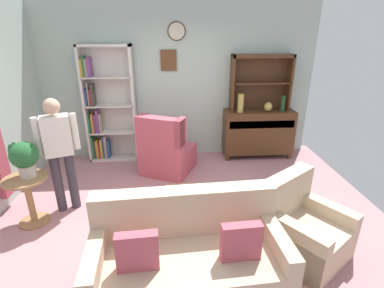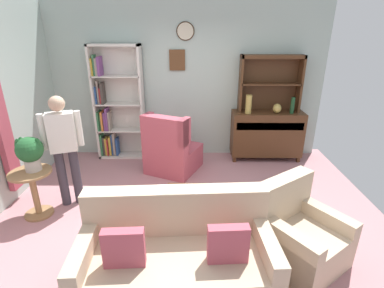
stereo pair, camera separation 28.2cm
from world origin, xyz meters
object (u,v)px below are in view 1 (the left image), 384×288
Objects in this scene: person_reading at (59,148)px; sideboard_hutch at (261,75)px; bookshelf at (106,109)px; potted_plant_large at (24,157)px; couch_floral at (188,258)px; wingback_chair at (166,152)px; book_stack at (192,194)px; sideboard at (258,131)px; bottle_wine at (283,104)px; vase_tall at (241,103)px; coffee_table at (200,197)px; vase_round at (268,107)px; armchair_floral at (303,230)px; plant_stand at (29,195)px.

sideboard_hutch is at bearing 28.53° from person_reading.
bookshelf is 4.66× the size of potted_plant_large.
wingback_chair reaches higher than couch_floral.
sideboard is at bearing 55.59° from book_stack.
bookshelf reaches higher than wingback_chair.
wingback_chair is at bearing -167.11° from bottle_wine.
bottle_wine is at bearing 23.07° from person_reading.
vase_tall is 2.24m from coffee_table.
bottle_wine reaches higher than sideboard.
person_reading is at bearing -151.11° from vase_tall.
person_reading is 1.92m from coffee_table.
vase_round is at bearing 15.24° from wingback_chair.
armchair_floral is at bearing 15.39° from couch_floral.
armchair_floral is at bearing -13.27° from plant_stand.
bottle_wine is 4.29m from plant_stand.
bottle_wine is at bearing 56.64° from couch_floral.
vase_round reaches higher than book_stack.
bookshelf reaches higher than sideboard.
person_reading is (-1.35, -1.00, 0.52)m from wingback_chair.
plant_stand is 2.15m from coffee_table.
armchair_floral is at bearing -25.89° from book_stack.
sideboard_hutch is 1.05× the size of wingback_chair.
sideboard_hutch is (0.00, 0.11, 1.05)m from sideboard.
potted_plant_large is (-3.42, -1.94, -0.65)m from sideboard_hutch.
potted_plant_large is at bearing 165.85° from armchair_floral.
armchair_floral is 1.32m from book_stack.
sideboard_hutch reaches higher than plant_stand.
coffee_table is at bearing 34.26° from book_stack.
vase_round is (0.13, -0.18, -0.55)m from sideboard_hutch.
wingback_chair is at bearing 36.47° from person_reading.
vase_round is at bearing 175.05° from bottle_wine.
vase_round is 0.16× the size of armchair_floral.
person_reading is (-3.49, -1.49, -0.16)m from bottle_wine.
bottle_wine is 0.46× the size of plant_stand.
bottle_wine is 2.73m from armchair_floral.
couch_floral is (-1.52, -3.09, -1.25)m from sideboard_hutch.
bottle_wine is at bearing -26.96° from sideboard_hutch.
book_stack is (-1.54, -1.99, -0.56)m from vase_round.
potted_plant_large is at bearing -150.06° from vase_tall.
bookshelf reaches higher than vase_round.
person_reading is at bearing 138.36° from couch_floral.
potted_plant_large is 2.14× the size of book_stack.
vase_round is at bearing -2.94° from bookshelf.
book_stack is at bearing -124.41° from sideboard.
potted_plant_large is (-3.55, -1.76, -0.09)m from vase_round.
plant_stand is at bearing -151.53° from sideboard.
plant_stand is at bearing -123.34° from potted_plant_large.
bookshelf is at bearing 177.06° from vase_round.
coffee_table is (0.21, 0.99, 0.04)m from couch_floral.
plant_stand is at bearing 174.75° from book_stack.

